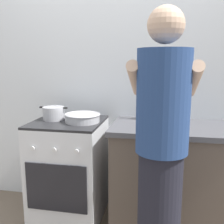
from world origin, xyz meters
name	(u,v)px	position (x,y,z in m)	size (l,w,h in m)	color
back_wall	(135,79)	(0.20, 0.50, 1.25)	(3.20, 0.10, 2.50)	silver
countertop	(171,177)	(0.55, 0.15, 0.45)	(1.00, 0.60, 0.90)	brown
stove_range	(69,169)	(-0.35, 0.15, 0.45)	(0.60, 0.62, 0.90)	silver
pot	(54,113)	(-0.49, 0.18, 0.96)	(0.26, 0.19, 0.12)	#B2B2B7
mixing_bowl	(82,117)	(-0.21, 0.13, 0.94)	(0.31, 0.31, 0.07)	#B7B7BC
utensil_crock	(148,108)	(0.33, 0.35, 1.00)	(0.10, 0.10, 0.32)	silver
person	(161,158)	(0.46, -0.49, 0.86)	(0.41, 0.50, 1.70)	black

